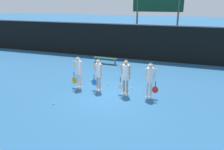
{
  "coord_description": "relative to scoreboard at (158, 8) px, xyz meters",
  "views": [
    {
      "loc": [
        3.46,
        -9.86,
        4.46
      ],
      "look_at": [
        0.02,
        0.03,
        0.96
      ],
      "focal_mm": 35.0,
      "sensor_mm": 36.0,
      "label": 1
    }
  ],
  "objects": [
    {
      "name": "ground_plane",
      "position": [
        -0.91,
        -8.57,
        -4.05
      ],
      "size": [
        140.0,
        140.0,
        0.0
      ],
      "primitive_type": "plane",
      "color": "#235684"
    },
    {
      "name": "tennis_ball_4",
      "position": [
        -2.36,
        -6.95,
        -4.01
      ],
      "size": [
        0.07,
        0.07,
        0.07
      ],
      "primitive_type": "sphere",
      "color": "#CCE033",
      "rests_on": "ground_plane"
    },
    {
      "name": "player_1",
      "position": [
        -1.64,
        -8.52,
        -3.04
      ],
      "size": [
        0.63,
        0.33,
        1.72
      ],
      "rotation": [
        0.0,
        0.0,
        -0.18
      ],
      "color": "tan",
      "rests_on": "ground_plane"
    },
    {
      "name": "fence_windscreen",
      "position": [
        -0.91,
        -1.28,
        -2.61
      ],
      "size": [
        60.0,
        0.08,
        2.84
      ],
      "color": "black",
      "rests_on": "ground_plane"
    },
    {
      "name": "player_3",
      "position": [
        1.04,
        -8.55,
        -2.98
      ],
      "size": [
        0.66,
        0.37,
        1.78
      ],
      "rotation": [
        0.0,
        0.0,
        0.15
      ],
      "color": "beige",
      "rests_on": "ground_plane"
    },
    {
      "name": "tennis_ball_3",
      "position": [
        -2.71,
        -7.22,
        -4.02
      ],
      "size": [
        0.07,
        0.07,
        0.07
      ],
      "primitive_type": "sphere",
      "color": "#CCE033",
      "rests_on": "ground_plane"
    },
    {
      "name": "bench_courtside",
      "position": [
        -3.22,
        -3.37,
        -3.66
      ],
      "size": [
        1.91,
        0.43,
        0.45
      ],
      "rotation": [
        0.0,
        0.0,
        -0.04
      ],
      "color": "#19472D",
      "rests_on": "ground_plane"
    },
    {
      "name": "tennis_ball_5",
      "position": [
        -3.52,
        -8.01,
        -4.02
      ],
      "size": [
        0.07,
        0.07,
        0.07
      ],
      "primitive_type": "sphere",
      "color": "#CCE033",
      "rests_on": "ground_plane"
    },
    {
      "name": "tennis_ball_2",
      "position": [
        -1.45,
        -7.6,
        -4.01
      ],
      "size": [
        0.07,
        0.07,
        0.07
      ],
      "primitive_type": "sphere",
      "color": "#CCE033",
      "rests_on": "ground_plane"
    },
    {
      "name": "player_2",
      "position": [
        -0.16,
        -8.56,
        -2.97
      ],
      "size": [
        0.64,
        0.37,
        1.82
      ],
      "rotation": [
        0.0,
        0.0,
        -0.07
      ],
      "color": "tan",
      "rests_on": "ground_plane"
    },
    {
      "name": "player_0",
      "position": [
        -2.8,
        -8.52,
        -2.99
      ],
      "size": [
        0.62,
        0.33,
        1.78
      ],
      "rotation": [
        0.0,
        0.0,
        0.08
      ],
      "color": "beige",
      "rests_on": "ground_plane"
    },
    {
      "name": "scoreboard",
      "position": [
        0.0,
        0.0,
        0.0
      ],
      "size": [
        3.99,
        0.15,
        5.16
      ],
      "color": "#515156",
      "rests_on": "ground_plane"
    },
    {
      "name": "tennis_ball_1",
      "position": [
        -2.97,
        -10.73,
        -4.01
      ],
      "size": [
        0.07,
        0.07,
        0.07
      ],
      "primitive_type": "sphere",
      "color": "#CCE033",
      "rests_on": "ground_plane"
    },
    {
      "name": "tennis_ball_0",
      "position": [
        -0.1,
        -7.67,
        -4.01
      ],
      "size": [
        0.07,
        0.07,
        0.07
      ],
      "primitive_type": "sphere",
      "color": "#CCE033",
      "rests_on": "ground_plane"
    }
  ]
}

